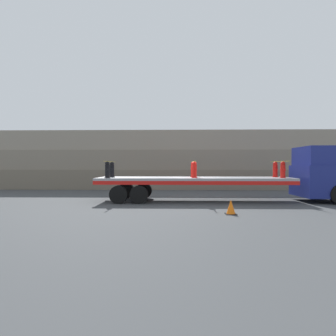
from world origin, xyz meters
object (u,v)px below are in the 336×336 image
(flatbed_trailer, at_px, (180,182))
(traffic_cone, at_px, (231,207))
(truck_cab, at_px, (320,175))
(fire_hydrant_black_near_0, at_px, (107,170))
(fire_hydrant_red_far_2, at_px, (275,170))
(fire_hydrant_red_far_1, at_px, (193,170))
(fire_hydrant_red_near_2, at_px, (283,170))
(fire_hydrant_red_near_1, at_px, (194,170))
(fire_hydrant_black_far_0, at_px, (112,170))

(flatbed_trailer, distance_m, traffic_cone, 4.52)
(traffic_cone, bearing_deg, truck_cab, 34.33)
(fire_hydrant_black_near_0, bearing_deg, fire_hydrant_red_far_2, 6.38)
(fire_hydrant_red_far_1, height_order, fire_hydrant_red_near_2, same)
(fire_hydrant_black_near_0, xyz_separation_m, fire_hydrant_red_near_2, (9.53, 0.00, 0.00))
(flatbed_trailer, relative_size, traffic_cone, 17.44)
(truck_cab, height_order, fire_hydrant_red_far_1, truck_cab)
(truck_cab, distance_m, traffic_cone, 7.12)
(flatbed_trailer, bearing_deg, fire_hydrant_black_near_0, -172.38)
(fire_hydrant_black_near_0, relative_size, fire_hydrant_red_near_1, 1.00)
(fire_hydrant_red_far_1, height_order, traffic_cone, fire_hydrant_red_far_1)
(truck_cab, distance_m, fire_hydrant_black_near_0, 11.83)
(fire_hydrant_red_far_2, relative_size, traffic_cone, 1.45)
(fire_hydrant_black_near_0, distance_m, fire_hydrant_red_near_2, 9.53)
(fire_hydrant_red_far_2, bearing_deg, fire_hydrant_black_far_0, 180.00)
(fire_hydrant_black_far_0, height_order, traffic_cone, fire_hydrant_black_far_0)
(fire_hydrant_red_near_1, bearing_deg, fire_hydrant_black_near_0, 180.00)
(fire_hydrant_black_far_0, xyz_separation_m, traffic_cone, (6.01, -4.49, -1.47))
(flatbed_trailer, height_order, fire_hydrant_black_near_0, fire_hydrant_black_near_0)
(fire_hydrant_black_near_0, height_order, fire_hydrant_black_far_0, same)
(fire_hydrant_red_near_2, relative_size, fire_hydrant_red_far_2, 1.00)
(fire_hydrant_black_far_0, xyz_separation_m, fire_hydrant_red_near_2, (9.53, -1.07, 0.00))
(flatbed_trailer, bearing_deg, fire_hydrant_red_near_2, -5.49)
(fire_hydrant_red_near_1, height_order, traffic_cone, fire_hydrant_red_near_1)
(fire_hydrant_red_far_1, distance_m, fire_hydrant_red_near_2, 4.89)
(fire_hydrant_black_far_0, bearing_deg, fire_hydrant_red_near_1, -12.61)
(flatbed_trailer, bearing_deg, fire_hydrant_red_far_1, 34.41)
(fire_hydrant_black_far_0, bearing_deg, flatbed_trailer, -7.62)
(fire_hydrant_black_near_0, xyz_separation_m, fire_hydrant_red_near_1, (4.77, 0.00, 0.00))
(truck_cab, bearing_deg, fire_hydrant_red_near_1, -175.67)
(fire_hydrant_black_near_0, height_order, fire_hydrant_red_far_1, same)
(fire_hydrant_red_far_1, bearing_deg, fire_hydrant_red_far_2, 0.00)
(flatbed_trailer, relative_size, fire_hydrant_red_near_2, 12.01)
(flatbed_trailer, relative_size, fire_hydrant_red_near_1, 12.01)
(truck_cab, distance_m, fire_hydrant_black_far_0, 11.83)
(flatbed_trailer, distance_m, fire_hydrant_black_far_0, 4.08)
(flatbed_trailer, height_order, traffic_cone, flatbed_trailer)
(flatbed_trailer, xyz_separation_m, fire_hydrant_red_near_1, (0.78, -0.53, 0.69))
(fire_hydrant_red_far_1, bearing_deg, traffic_cone, -74.53)
(traffic_cone, bearing_deg, fire_hydrant_red_near_1, 109.95)
(truck_cab, bearing_deg, flatbed_trailer, 180.00)
(fire_hydrant_black_near_0, height_order, traffic_cone, fire_hydrant_black_near_0)
(truck_cab, bearing_deg, fire_hydrant_black_far_0, 177.41)
(flatbed_trailer, xyz_separation_m, fire_hydrant_red_far_2, (5.55, 0.53, 0.69))
(flatbed_trailer, relative_size, fire_hydrant_black_far_0, 12.01)
(truck_cab, bearing_deg, traffic_cone, -145.67)
(fire_hydrant_red_far_1, relative_size, fire_hydrant_red_near_2, 1.00)
(fire_hydrant_red_near_2, bearing_deg, fire_hydrant_red_far_1, 167.39)
(flatbed_trailer, bearing_deg, fire_hydrant_red_near_1, -34.41)
(truck_cab, xyz_separation_m, fire_hydrant_red_near_2, (-2.28, -0.53, 0.28))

